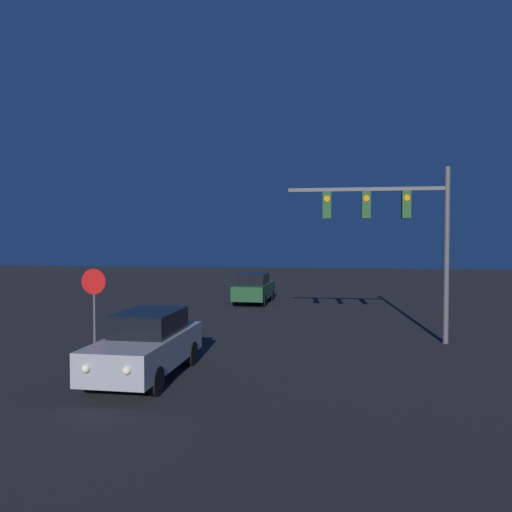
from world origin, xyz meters
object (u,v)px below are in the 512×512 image
car_far (254,288)px  traffic_signal_mast (397,222)px  car_near (147,344)px  stop_sign (94,297)px

car_far → traffic_signal_mast: traffic_signal_mast is taller
car_near → stop_sign: size_ratio=1.73×
car_near → car_far: same height
car_near → stop_sign: stop_sign is taller
traffic_signal_mast → stop_sign: size_ratio=2.22×
traffic_signal_mast → stop_sign: 9.75m
car_near → stop_sign: bearing=-32.0°
traffic_signal_mast → car_far: bearing=123.2°
car_far → stop_sign: (-2.61, -13.16, 0.98)m
car_far → stop_sign: bearing=-98.9°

